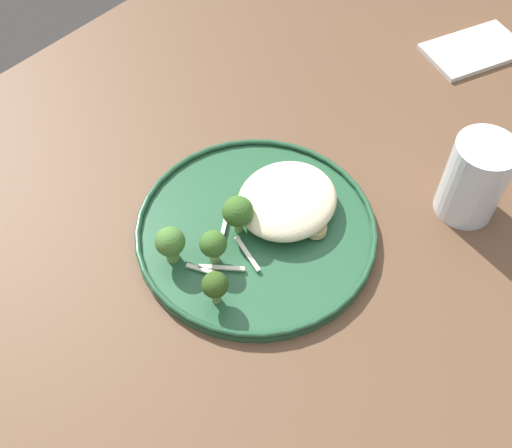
% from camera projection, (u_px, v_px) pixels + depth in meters
% --- Properties ---
extents(ground, '(6.00, 6.00, 0.00)m').
position_uv_depth(ground, '(254.00, 446.00, 1.32)').
color(ground, '#2D2B28').
extents(wooden_dining_table, '(1.40, 1.00, 0.74)m').
position_uv_depth(wooden_dining_table, '(252.00, 291.00, 0.79)').
color(wooden_dining_table, brown).
rests_on(wooden_dining_table, ground).
extents(dinner_plate, '(0.29, 0.29, 0.02)m').
position_uv_depth(dinner_plate, '(256.00, 230.00, 0.74)').
color(dinner_plate, '#235133').
rests_on(dinner_plate, wooden_dining_table).
extents(noodle_bed, '(0.13, 0.12, 0.04)m').
position_uv_depth(noodle_bed, '(287.00, 200.00, 0.74)').
color(noodle_bed, beige).
rests_on(noodle_bed, dinner_plate).
extents(seared_scallop_large_seared, '(0.03, 0.03, 0.01)m').
position_uv_depth(seared_scallop_large_seared, '(316.00, 228.00, 0.73)').
color(seared_scallop_large_seared, '#DBB77A').
rests_on(seared_scallop_large_seared, dinner_plate).
extents(seared_scallop_left_edge, '(0.03, 0.03, 0.01)m').
position_uv_depth(seared_scallop_left_edge, '(284.00, 202.00, 0.75)').
color(seared_scallop_left_edge, '#DBB77A').
rests_on(seared_scallop_left_edge, dinner_plate).
extents(seared_scallop_center_golden, '(0.03, 0.03, 0.02)m').
position_uv_depth(seared_scallop_center_golden, '(256.00, 209.00, 0.74)').
color(seared_scallop_center_golden, '#E5C689').
rests_on(seared_scallop_center_golden, dinner_plate).
extents(seared_scallop_half_hidden, '(0.03, 0.03, 0.01)m').
position_uv_depth(seared_scallop_half_hidden, '(316.00, 187.00, 0.76)').
color(seared_scallop_half_hidden, beige).
rests_on(seared_scallop_half_hidden, dinner_plate).
extents(broccoli_floret_beside_noodles, '(0.03, 0.03, 0.05)m').
position_uv_depth(broccoli_floret_beside_noodles, '(213.00, 245.00, 0.69)').
color(broccoli_floret_beside_noodles, '#89A356').
rests_on(broccoli_floret_beside_noodles, dinner_plate).
extents(broccoli_floret_left_leaning, '(0.04, 0.04, 0.05)m').
position_uv_depth(broccoli_floret_left_leaning, '(238.00, 212.00, 0.71)').
color(broccoli_floret_left_leaning, '#89A356').
rests_on(broccoli_floret_left_leaning, dinner_plate).
extents(broccoli_floret_right_tilted, '(0.03, 0.03, 0.05)m').
position_uv_depth(broccoli_floret_right_tilted, '(170.00, 243.00, 0.69)').
color(broccoli_floret_right_tilted, '#7A994C').
rests_on(broccoli_floret_right_tilted, dinner_plate).
extents(broccoli_floret_center_pile, '(0.03, 0.03, 0.05)m').
position_uv_depth(broccoli_floret_center_pile, '(215.00, 286.00, 0.66)').
color(broccoli_floret_center_pile, '#7A994C').
rests_on(broccoli_floret_center_pile, dinner_plate).
extents(onion_sliver_long_sliver, '(0.02, 0.04, 0.00)m').
position_uv_depth(onion_sliver_long_sliver, '(205.00, 270.00, 0.70)').
color(onion_sliver_long_sliver, silver).
rests_on(onion_sliver_long_sliver, dinner_plate).
extents(onion_sliver_curled_piece, '(0.05, 0.03, 0.00)m').
position_uv_depth(onion_sliver_curled_piece, '(226.00, 220.00, 0.74)').
color(onion_sliver_curled_piece, silver).
rests_on(onion_sliver_curled_piece, dinner_plate).
extents(onion_sliver_short_strip, '(0.04, 0.04, 0.00)m').
position_uv_depth(onion_sliver_short_strip, '(222.00, 268.00, 0.70)').
color(onion_sliver_short_strip, silver).
rests_on(onion_sliver_short_strip, dinner_plate).
extents(onion_sliver_pale_crescent, '(0.02, 0.05, 0.00)m').
position_uv_depth(onion_sliver_pale_crescent, '(246.00, 253.00, 0.71)').
color(onion_sliver_pale_crescent, silver).
rests_on(onion_sliver_pale_crescent, dinner_plate).
extents(water_glass, '(0.07, 0.07, 0.11)m').
position_uv_depth(water_glass, '(473.00, 183.00, 0.73)').
color(water_glass, silver).
rests_on(water_glass, wooden_dining_table).
extents(folded_napkin, '(0.17, 0.14, 0.01)m').
position_uv_depth(folded_napkin, '(474.00, 50.00, 0.95)').
color(folded_napkin, silver).
rests_on(folded_napkin, wooden_dining_table).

